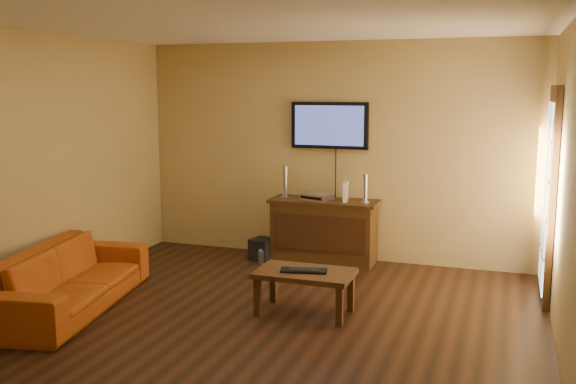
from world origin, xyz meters
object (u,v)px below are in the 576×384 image
at_px(media_console, 324,231).
at_px(sofa, 70,268).
at_px(speaker_left, 285,183).
at_px(keyboard, 304,270).
at_px(coffee_table, 305,277).
at_px(av_receiver, 317,197).
at_px(subwoofer, 263,249).
at_px(game_console, 346,192).
at_px(bottle, 261,258).
at_px(television, 330,125).
at_px(speaker_right, 365,190).

distance_m(media_console, sofa, 3.08).
relative_size(speaker_left, keyboard, 0.85).
xyz_separation_m(coffee_table, av_receiver, (-0.43, 1.82, 0.46)).
distance_m(media_console, av_receiver, 0.44).
bearing_deg(subwoofer, speaker_left, 52.70).
height_order(speaker_left, av_receiver, speaker_left).
relative_size(game_console, bottle, 1.18).
distance_m(television, bottle, 1.83).
xyz_separation_m(television, speaker_left, (-0.52, -0.19, -0.72)).
xyz_separation_m(media_console, speaker_right, (0.52, -0.03, 0.54)).
height_order(game_console, bottle, game_console).
bearing_deg(bottle, television, 42.63).
xyz_separation_m(speaker_right, keyboard, (-0.17, -1.85, -0.50)).
xyz_separation_m(subwoofer, bottle, (0.07, -0.26, -0.04)).
relative_size(media_console, av_receiver, 3.71).
xyz_separation_m(media_console, speaker_left, (-0.52, 0.03, 0.57)).
relative_size(speaker_right, game_console, 1.43).
bearing_deg(subwoofer, speaker_right, 20.64).
distance_m(speaker_left, av_receiver, 0.46).
xyz_separation_m(game_console, keyboard, (0.06, -1.85, -0.46)).
relative_size(speaker_left, bottle, 1.91).
height_order(coffee_table, speaker_left, speaker_left).
bearing_deg(sofa, subwoofer, -36.51).
distance_m(television, game_console, 0.86).
bearing_deg(game_console, bottle, -164.80).
distance_m(coffee_table, av_receiver, 1.92).
height_order(av_receiver, bottle, av_receiver).
bearing_deg(speaker_right, bottle, -162.40).
height_order(av_receiver, game_console, game_console).
xyz_separation_m(media_console, bottle, (-0.68, -0.41, -0.30)).
bearing_deg(game_console, television, 132.13).
distance_m(speaker_left, bottle, 0.98).
relative_size(speaker_right, subwoofer, 1.28).
height_order(sofa, speaker_right, speaker_right).
xyz_separation_m(speaker_left, bottle, (-0.16, -0.44, -0.86)).
xyz_separation_m(coffee_table, game_console, (-0.07, 1.82, 0.54)).
bearing_deg(av_receiver, media_console, 39.01).
relative_size(coffee_table, av_receiver, 2.55).
distance_m(coffee_table, keyboard, 0.08).
distance_m(sofa, game_console, 3.27).
relative_size(sofa, av_receiver, 5.79).
bearing_deg(speaker_right, keyboard, -95.41).
distance_m(speaker_left, game_console, 0.80).
relative_size(av_receiver, subwoofer, 1.34).
relative_size(media_console, subwoofer, 4.95).
xyz_separation_m(sofa, av_receiver, (1.79, 2.41, 0.42)).
distance_m(media_console, television, 1.30).
relative_size(game_console, subwoofer, 0.89).
bearing_deg(subwoofer, game_console, 21.95).
height_order(media_console, game_console, game_console).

